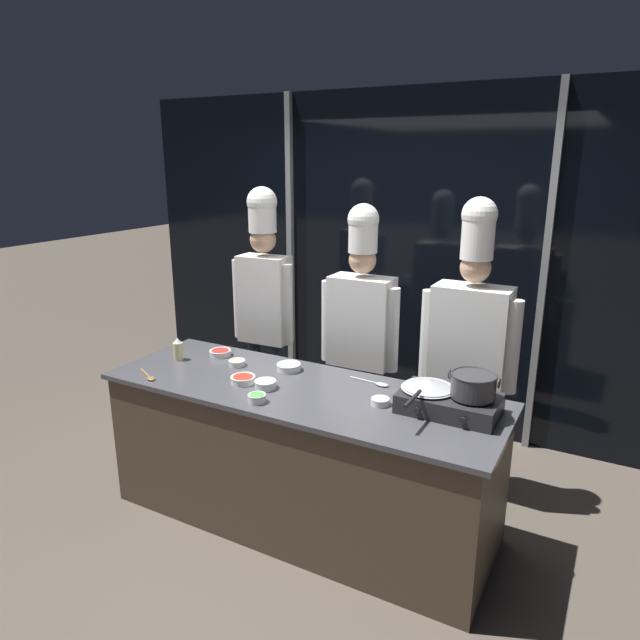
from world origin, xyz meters
TOP-DOWN VIEW (x-y plane):
  - ground_plane at (0.00, 0.00)m, footprint 24.00×24.00m
  - window_wall_back at (0.00, 1.70)m, footprint 5.03×0.09m
  - demo_counter at (0.00, 0.00)m, footprint 2.39×0.82m
  - portable_stove at (0.86, 0.10)m, footprint 0.51×0.33m
  - frying_pan at (0.74, 0.09)m, footprint 0.29×0.50m
  - stock_pot at (0.98, 0.10)m, footprint 0.26×0.23m
  - squeeze_bottle_oil at (-0.95, 0.03)m, footprint 0.06×0.06m
  - prep_bowl_ginger at (-0.54, 0.12)m, footprint 0.11×0.11m
  - prep_bowl_noodles at (-0.17, -0.10)m, footprint 0.13×0.13m
  - prep_bowl_bell_pepper at (-0.76, 0.22)m, footprint 0.15×0.15m
  - prep_bowl_garlic at (0.51, 0.01)m, footprint 0.10×0.10m
  - prep_bowl_chili_flakes at (-0.33, -0.10)m, footprint 0.15×0.15m
  - prep_bowl_scallions at (-0.10, -0.29)m, footprint 0.10×0.10m
  - prep_bowl_rice at (-0.20, 0.21)m, footprint 0.15×0.15m
  - serving_spoon_slotted at (0.38, 0.27)m, footprint 0.26×0.06m
  - serving_spoon_solid at (-0.89, -0.31)m, footprint 0.22×0.13m
  - chef_head at (-0.78, 0.81)m, footprint 0.51×0.22m
  - chef_sous at (0.03, 0.79)m, footprint 0.57×0.23m
  - chef_line at (0.78, 0.80)m, footprint 0.62×0.25m

SIDE VIEW (x-z plane):
  - ground_plane at x=0.00m, z-range 0.00..0.00m
  - demo_counter at x=0.00m, z-range 0.00..0.89m
  - serving_spoon_solid at x=-0.89m, z-range 0.88..0.90m
  - serving_spoon_slotted at x=0.38m, z-range 0.88..0.90m
  - prep_bowl_ginger at x=-0.54m, z-range 0.89..0.93m
  - prep_bowl_garlic at x=0.51m, z-range 0.89..0.93m
  - prep_bowl_bell_pepper at x=-0.76m, z-range 0.89..0.93m
  - prep_bowl_chili_flakes at x=-0.33m, z-range 0.89..0.93m
  - prep_bowl_rice at x=-0.20m, z-range 0.89..0.93m
  - prep_bowl_scallions at x=-0.10m, z-range 0.89..0.94m
  - prep_bowl_noodles at x=-0.17m, z-range 0.89..0.94m
  - portable_stove at x=0.86m, z-range 0.88..0.99m
  - squeeze_bottle_oil at x=-0.95m, z-range 0.88..1.03m
  - frying_pan at x=0.74m, z-range 0.99..1.04m
  - stock_pot at x=0.98m, z-range 1.00..1.12m
  - chef_sous at x=0.03m, z-range 0.14..2.03m
  - chef_line at x=0.78m, z-range 0.12..2.07m
  - chef_head at x=-0.78m, z-range 0.20..2.18m
  - window_wall_back at x=0.00m, z-range 0.00..2.70m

